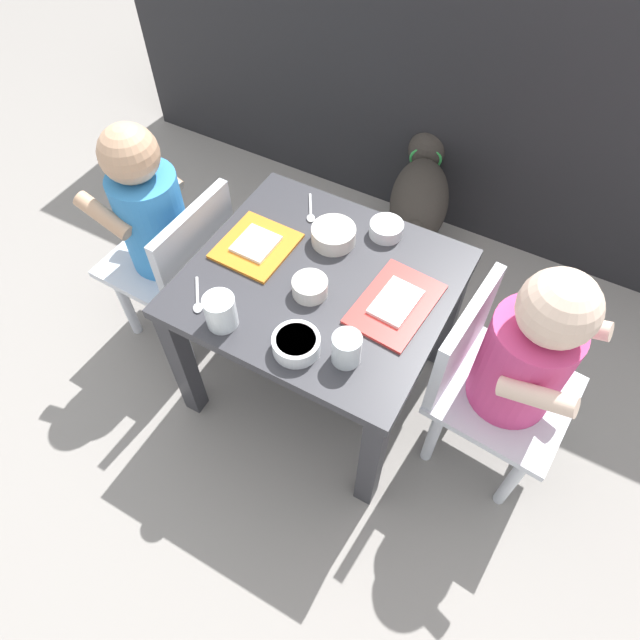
{
  "coord_description": "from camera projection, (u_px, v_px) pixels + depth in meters",
  "views": [
    {
      "loc": [
        0.39,
        -0.7,
        1.36
      ],
      "look_at": [
        0.0,
        0.0,
        0.28
      ],
      "focal_mm": 31.55,
      "sensor_mm": 36.0,
      "label": 1
    }
  ],
  "objects": [
    {
      "name": "veggie_bowl_far",
      "position": [
        386.0,
        229.0,
        1.3
      ],
      "size": [
        0.08,
        0.08,
        0.03
      ],
      "color": "white",
      "rests_on": "dining_table"
    },
    {
      "name": "kitchen_cabinet_back",
      "position": [
        474.0,
        62.0,
        1.7
      ],
      "size": [
        2.31,
        0.4,
        0.93
      ],
      "primitive_type": "cube",
      "color": "#232326",
      "rests_on": "ground"
    },
    {
      "name": "spoon_by_right_tray",
      "position": [
        311.0,
        211.0,
        1.36
      ],
      "size": [
        0.06,
        0.09,
        0.01
      ],
      "color": "silver",
      "rests_on": "dining_table"
    },
    {
      "name": "veggie_bowl_near",
      "position": [
        296.0,
        344.0,
        1.1
      ],
      "size": [
        0.1,
        0.1,
        0.04
      ],
      "color": "white",
      "rests_on": "dining_table"
    },
    {
      "name": "water_cup_left",
      "position": [
        221.0,
        313.0,
        1.13
      ],
      "size": [
        0.07,
        0.07,
        0.07
      ],
      "color": "white",
      "rests_on": "dining_table"
    },
    {
      "name": "seated_child_right",
      "position": [
        520.0,
        358.0,
        1.13
      ],
      "size": [
        0.3,
        0.3,
        0.66
      ],
      "color": "silver",
      "rests_on": "ground"
    },
    {
      "name": "water_cup_right",
      "position": [
        346.0,
        350.0,
        1.08
      ],
      "size": [
        0.06,
        0.06,
        0.07
      ],
      "color": "white",
      "rests_on": "dining_table"
    },
    {
      "name": "food_tray_left",
      "position": [
        256.0,
        245.0,
        1.28
      ],
      "size": [
        0.16,
        0.17,
        0.02
      ],
      "color": "orange",
      "rests_on": "dining_table"
    },
    {
      "name": "ground_plane",
      "position": [
        320.0,
        379.0,
        1.57
      ],
      "size": [
        7.0,
        7.0,
        0.0
      ],
      "primitive_type": "plane",
      "color": "gray"
    },
    {
      "name": "cereal_bowl_left_side",
      "position": [
        333.0,
        235.0,
        1.28
      ],
      "size": [
        0.1,
        0.1,
        0.04
      ],
      "color": "silver",
      "rests_on": "dining_table"
    },
    {
      "name": "spoon_by_left_tray",
      "position": [
        197.0,
        299.0,
        1.19
      ],
      "size": [
        0.07,
        0.09,
        0.01
      ],
      "color": "silver",
      "rests_on": "dining_table"
    },
    {
      "name": "cereal_bowl_right_side",
      "position": [
        310.0,
        287.0,
        1.19
      ],
      "size": [
        0.08,
        0.08,
        0.04
      ],
      "color": "silver",
      "rests_on": "dining_table"
    },
    {
      "name": "dog",
      "position": [
        420.0,
        195.0,
        1.71
      ],
      "size": [
        0.27,
        0.44,
        0.32
      ],
      "color": "#332D28",
      "rests_on": "ground"
    },
    {
      "name": "dining_table",
      "position": [
        320.0,
        301.0,
        1.29
      ],
      "size": [
        0.57,
        0.52,
        0.43
      ],
      "color": "#333338",
      "rests_on": "ground"
    },
    {
      "name": "seated_child_left",
      "position": [
        156.0,
        222.0,
        1.36
      ],
      "size": [
        0.29,
        0.29,
        0.67
      ],
      "color": "silver",
      "rests_on": "ground"
    },
    {
      "name": "food_tray_right",
      "position": [
        396.0,
        303.0,
        1.18
      ],
      "size": [
        0.16,
        0.22,
        0.02
      ],
      "color": "red",
      "rests_on": "dining_table"
    }
  ]
}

